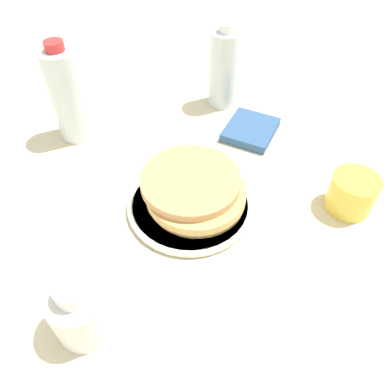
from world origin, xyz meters
TOP-DOWN VIEW (x-y plane):
  - ground_plane at (0.00, 0.00)m, footprint 4.00×4.00m
  - plate at (0.00, 0.02)m, footprint 0.23×0.23m
  - pancake_stack at (0.01, 0.03)m, footprint 0.19×0.19m
  - juice_glass at (0.29, 0.06)m, footprint 0.08×0.08m
  - cream_jug at (-0.12, -0.22)m, footprint 0.08×0.08m
  - water_bottle_near at (-0.28, 0.21)m, footprint 0.07×0.07m
  - water_bottle_far at (0.03, 0.37)m, footprint 0.07×0.07m
  - napkin at (0.11, 0.26)m, footprint 0.14×0.14m

SIDE VIEW (x-z plane):
  - ground_plane at x=0.00m, z-range 0.00..0.00m
  - plate at x=0.00m, z-range 0.00..0.01m
  - napkin at x=0.11m, z-range 0.00..0.02m
  - juice_glass at x=0.29m, z-range 0.00..0.07m
  - pancake_stack at x=0.01m, z-range 0.01..0.07m
  - cream_jug at x=-0.12m, z-range -0.01..0.10m
  - water_bottle_far at x=0.03m, z-range -0.01..0.19m
  - water_bottle_near at x=-0.28m, z-range -0.01..0.21m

